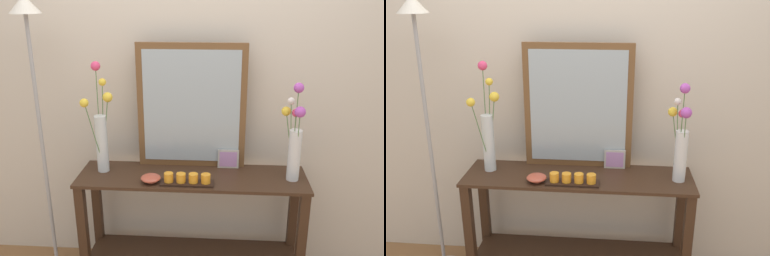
{
  "view_description": "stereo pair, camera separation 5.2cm",
  "coord_description": "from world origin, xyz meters",
  "views": [
    {
      "loc": [
        0.16,
        -2.31,
        1.87
      ],
      "look_at": [
        0.0,
        0.0,
        1.08
      ],
      "focal_mm": 38.06,
      "sensor_mm": 36.0,
      "label": 1
    },
    {
      "loc": [
        0.21,
        -2.3,
        1.87
      ],
      "look_at": [
        0.0,
        0.0,
        1.08
      ],
      "focal_mm": 38.06,
      "sensor_mm": 36.0,
      "label": 2
    }
  ],
  "objects": [
    {
      "name": "wall_back",
      "position": [
        0.0,
        0.31,
        1.35
      ],
      "size": [
        6.4,
        0.08,
        2.7
      ],
      "primitive_type": "cube",
      "color": "beige",
      "rests_on": "ground"
    },
    {
      "name": "console_table",
      "position": [
        0.0,
        0.0,
        0.47
      ],
      "size": [
        1.42,
        0.39,
        0.77
      ],
      "color": "#382316",
      "rests_on": "ground"
    },
    {
      "name": "mirror_leaning",
      "position": [
        -0.01,
        0.16,
        1.17
      ],
      "size": [
        0.69,
        0.03,
        0.8
      ],
      "color": "brown",
      "rests_on": "console_table"
    },
    {
      "name": "tall_vase_left",
      "position": [
        -0.57,
        0.04,
        1.04
      ],
      "size": [
        0.16,
        0.22,
        0.69
      ],
      "color": "silver",
      "rests_on": "console_table"
    },
    {
      "name": "vase_right",
      "position": [
        0.61,
        -0.01,
        1.02
      ],
      "size": [
        0.12,
        0.18,
        0.61
      ],
      "color": "silver",
      "rests_on": "console_table"
    },
    {
      "name": "candle_tray",
      "position": [
        -0.02,
        -0.12,
        0.8
      ],
      "size": [
        0.32,
        0.09,
        0.07
      ],
      "color": "black",
      "rests_on": "console_table"
    },
    {
      "name": "picture_frame_small",
      "position": [
        0.23,
        0.13,
        0.83
      ],
      "size": [
        0.14,
        0.01,
        0.13
      ],
      "color": "#B7B2AD",
      "rests_on": "console_table"
    },
    {
      "name": "decorative_bowl",
      "position": [
        -0.24,
        -0.11,
        0.8
      ],
      "size": [
        0.12,
        0.12,
        0.05
      ],
      "color": "#B24C38",
      "rests_on": "console_table"
    },
    {
      "name": "floor_lamp",
      "position": [
        -0.94,
        0.01,
        1.24
      ],
      "size": [
        0.24,
        0.24,
        1.84
      ],
      "color": "#9E9EA3",
      "rests_on": "ground"
    }
  ]
}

